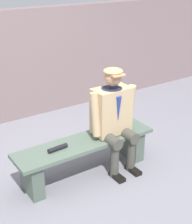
# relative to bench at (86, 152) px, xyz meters

# --- Properties ---
(ground_plane) EXTENTS (30.00, 30.00, 0.00)m
(ground_plane) POSITION_rel_bench_xyz_m (0.00, 0.00, -0.32)
(ground_plane) COLOR gray
(bench) EXTENTS (1.83, 0.45, 0.47)m
(bench) POSITION_rel_bench_xyz_m (0.00, 0.00, 0.00)
(bench) COLOR #566759
(bench) RESTS_ON ground
(seated_man) EXTENTS (0.64, 0.58, 1.34)m
(seated_man) POSITION_rel_bench_xyz_m (-0.39, 0.05, 0.43)
(seated_man) COLOR tan
(seated_man) RESTS_ON ground
(rolled_magazine) EXTENTS (0.25, 0.07, 0.05)m
(rolled_magazine) POSITION_rel_bench_xyz_m (0.39, 0.01, 0.18)
(rolled_magazine) COLOR black
(rolled_magazine) RESTS_ON bench
(stadium_wall) EXTENTS (12.00, 0.24, 1.83)m
(stadium_wall) POSITION_rel_bench_xyz_m (0.00, -2.14, 0.60)
(stadium_wall) COLOR slate
(stadium_wall) RESTS_ON ground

